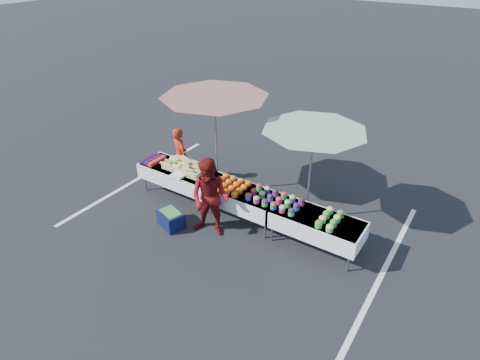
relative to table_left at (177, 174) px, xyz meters
The scene contains 17 objects.
ground 1.89m from the table_left, ahead, with size 80.00×80.00×0.00m, color black.
stripe_left 1.52m from the table_left, behind, with size 0.10×5.00×0.00m, color silver.
stripe_right 5.03m from the table_left, ahead, with size 0.10×5.00×0.00m, color silver.
table_left is the anchor object (origin of this frame).
table_center 1.80m from the table_left, ahead, with size 1.86×0.81×0.75m.
table_right 3.60m from the table_left, ahead, with size 1.86×0.81×0.75m.
berry_punnets 0.74m from the table_left, behind, with size 0.40×0.54×0.08m.
corn_pile 0.36m from the table_left, ahead, with size 1.16×0.57×0.26m.
plastic_bags 0.47m from the table_left, 45.00° to the right, with size 0.30×0.25×0.05m, color white.
carrot_bowls 1.57m from the table_left, ahead, with size 0.75×0.69×0.11m.
potato_cups 2.66m from the table_left, ahead, with size 1.14×0.58×0.16m.
bean_baskets 3.87m from the table_left, ahead, with size 0.36×0.68×0.15m.
vendor 0.68m from the table_left, 123.48° to the left, with size 0.54×0.35×1.48m, color #A32212.
customer 1.76m from the table_left, 25.56° to the right, with size 0.84×0.66×1.73m, color maroon.
umbrella_left 1.92m from the table_left, 42.63° to the left, with size 2.59×2.59×2.49m.
umbrella_right 3.44m from the table_left, 14.77° to the left, with size 2.19×2.19×2.19m.
storage_bin 1.33m from the table_left, 56.39° to the right, with size 0.66×0.56×0.37m.
Camera 1 is at (4.04, -6.11, 5.35)m, focal length 30.00 mm.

